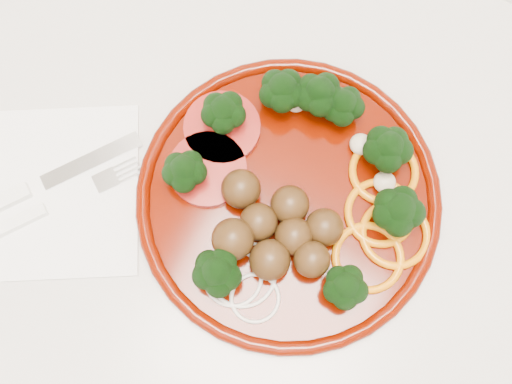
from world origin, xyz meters
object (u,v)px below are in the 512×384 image
at_px(plate, 292,194).
at_px(knife, 24,192).
at_px(napkin, 50,192).
at_px(fork, 31,216).

distance_m(plate, knife, 0.26).
bearing_deg(knife, napkin, -22.66).
bearing_deg(knife, fork, -97.00).
distance_m(napkin, fork, 0.03).
relative_size(plate, napkin, 1.71).
height_order(plate, fork, plate).
bearing_deg(fork, napkin, 33.31).
height_order(plate, napkin, plate).
bearing_deg(plate, fork, -149.05).
xyz_separation_m(plate, fork, (-0.22, -0.13, -0.01)).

